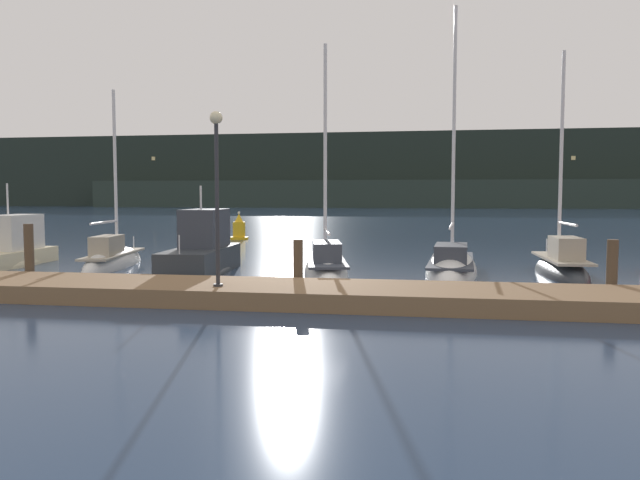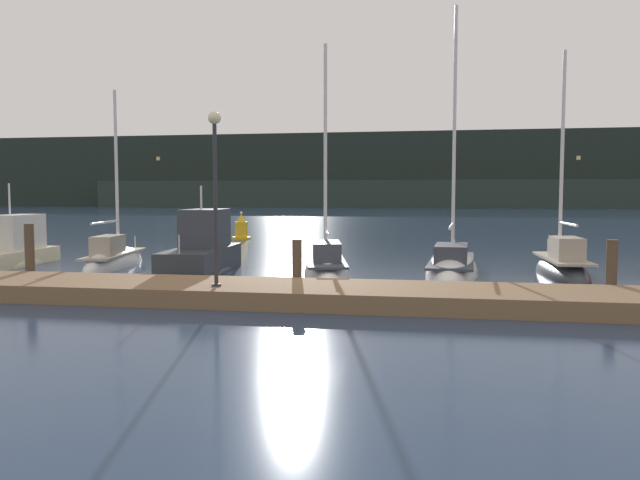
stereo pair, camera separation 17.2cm
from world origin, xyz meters
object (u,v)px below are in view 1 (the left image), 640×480
(sailboat_berth_6, at_px, (451,271))
(sailboat_berth_5, at_px, (326,272))
(motorboat_berth_4, at_px, (202,260))
(sailboat_berth_3, at_px, (113,264))
(motorboat_berth_2, at_px, (10,258))
(channel_buoy, at_px, (239,229))
(sailboat_berth_7, at_px, (561,271))
(dock_lamppost, at_px, (217,171))

(sailboat_berth_6, bearing_deg, sailboat_berth_5, -164.49)
(motorboat_berth_4, height_order, sailboat_berth_6, sailboat_berth_6)
(sailboat_berth_3, height_order, sailboat_berth_6, sailboat_berth_6)
(motorboat_berth_2, relative_size, channel_buoy, 3.12)
(sailboat_berth_7, relative_size, dock_lamppost, 1.90)
(sailboat_berth_6, relative_size, sailboat_berth_7, 1.23)
(sailboat_berth_6, bearing_deg, dock_lamppost, -130.14)
(sailboat_berth_3, relative_size, dock_lamppost, 1.72)
(sailboat_berth_5, xyz_separation_m, dock_lamppost, (-1.79, -5.97, 3.21))
(motorboat_berth_2, relative_size, sailboat_berth_7, 0.65)
(sailboat_berth_3, xyz_separation_m, dock_lamppost, (6.56, -7.08, 3.21))
(channel_buoy, distance_m, dock_lamppost, 22.79)
(sailboat_berth_3, xyz_separation_m, motorboat_berth_4, (3.96, -1.17, 0.34))
(motorboat_berth_4, height_order, sailboat_berth_5, sailboat_berth_5)
(sailboat_berth_6, distance_m, dock_lamppost, 9.89)
(sailboat_berth_5, relative_size, channel_buoy, 5.03)
(channel_buoy, height_order, dock_lamppost, dock_lamppost)
(sailboat_berth_5, xyz_separation_m, sailboat_berth_6, (4.24, 1.18, -0.02))
(motorboat_berth_2, bearing_deg, sailboat_berth_6, 1.48)
(sailboat_berth_3, bearing_deg, motorboat_berth_4, -16.53)
(sailboat_berth_5, height_order, sailboat_berth_7, sailboat_berth_5)
(motorboat_berth_2, bearing_deg, motorboat_berth_4, -5.80)
(sailboat_berth_7, bearing_deg, motorboat_berth_2, -178.44)
(dock_lamppost, bearing_deg, channel_buoy, 105.53)
(sailboat_berth_3, relative_size, sailboat_berth_7, 0.91)
(motorboat_berth_2, distance_m, sailboat_berth_3, 4.10)
(sailboat_berth_3, height_order, sailboat_berth_7, sailboat_berth_7)
(sailboat_berth_3, relative_size, motorboat_berth_4, 1.35)
(motorboat_berth_2, xyz_separation_m, sailboat_berth_7, (20.33, 0.56, -0.15))
(motorboat_berth_2, bearing_deg, sailboat_berth_3, 5.02)
(sailboat_berth_6, relative_size, dock_lamppost, 2.33)
(motorboat_berth_2, height_order, sailboat_berth_5, sailboat_berth_5)
(motorboat_berth_4, height_order, channel_buoy, motorboat_berth_4)
(motorboat_berth_2, bearing_deg, sailboat_berth_5, -3.43)
(motorboat_berth_4, bearing_deg, channel_buoy, 102.26)
(motorboat_berth_2, xyz_separation_m, dock_lamppost, (10.63, -6.72, 3.01))
(sailboat_berth_5, distance_m, dock_lamppost, 7.01)
(sailboat_berth_3, xyz_separation_m, sailboat_berth_6, (12.59, 0.07, -0.02))
(motorboat_berth_2, height_order, dock_lamppost, dock_lamppost)
(motorboat_berth_4, bearing_deg, motorboat_berth_2, 174.20)
(sailboat_berth_3, relative_size, channel_buoy, 4.37)
(sailboat_berth_3, distance_m, dock_lamppost, 10.17)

